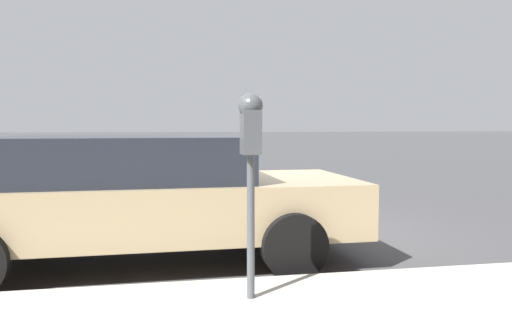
% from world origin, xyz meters
% --- Properties ---
extents(ground_plane, '(220.00, 220.00, 0.00)m').
position_xyz_m(ground_plane, '(0.00, 0.00, 0.00)').
color(ground_plane, '#424244').
extents(parking_meter, '(0.21, 0.19, 1.60)m').
position_xyz_m(parking_meter, '(-2.72, 0.88, 1.34)').
color(parking_meter, '#4C5156').
rests_on(parking_meter, sidewalk).
extents(car_tan, '(2.08, 4.61, 1.36)m').
position_xyz_m(car_tan, '(-1.05, 1.80, 0.73)').
color(car_tan, tan).
rests_on(car_tan, ground_plane).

